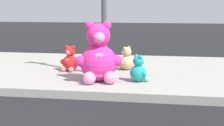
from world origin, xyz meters
name	(u,v)px	position (x,y,z in m)	size (l,w,h in m)	color
sidewalk	(69,70)	(0.00, 5.20, 0.07)	(28.00, 4.40, 0.15)	#9E9B93
plush_pink_large	(99,58)	(1.00, 3.82, 0.61)	(0.86, 0.82, 1.15)	#F22D93
plush_teal	(139,71)	(1.77, 3.92, 0.36)	(0.38, 0.36, 0.52)	teal
plush_lavender	(98,59)	(0.69, 5.31, 0.35)	(0.35, 0.37, 0.49)	#B28CD8
plush_red	(70,61)	(0.16, 4.73, 0.38)	(0.44, 0.40, 0.57)	red
plush_tan	(126,60)	(1.37, 5.10, 0.36)	(0.38, 0.37, 0.53)	tan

